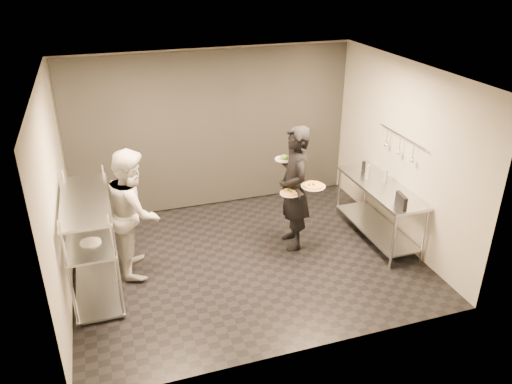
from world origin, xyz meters
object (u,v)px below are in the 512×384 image
object	(u,v)px
salad_plate	(284,158)
pizza_plate_far	(313,186)
chef	(134,211)
pass_rack	(91,239)
waiter	(294,189)
bottle_clear	(386,176)
pizza_plate_near	(290,193)
bottle_green	(368,172)
bottle_dark	(364,167)
prep_counter	(379,203)
pos_monitor	(401,201)

from	to	relation	value
salad_plate	pizza_plate_far	bearing A→B (deg)	-60.02
pizza_plate_far	chef	bearing A→B (deg)	172.55
pass_rack	pizza_plate_far	world-z (taller)	pass_rack
waiter	bottle_clear	distance (m)	1.51
pass_rack	pizza_plate_near	xyz separation A→B (m)	(2.82, 0.04, 0.24)
bottle_green	bottle_dark	bearing A→B (deg)	78.42
pizza_plate_far	bottle_dark	size ratio (longest dim) A/B	1.74
pizza_plate_near	pizza_plate_far	bearing A→B (deg)	-8.43
prep_counter	bottle_dark	world-z (taller)	bottle_dark
prep_counter	bottle_dark	bearing A→B (deg)	92.86
waiter	pos_monitor	distance (m)	1.56
bottle_dark	chef	bearing A→B (deg)	-176.94
prep_counter	salad_plate	distance (m)	1.69
prep_counter	pos_monitor	bearing A→B (deg)	-99.46
waiter	chef	distance (m)	2.37
waiter	pizza_plate_far	distance (m)	0.33
salad_plate	pos_monitor	distance (m)	1.82
pass_rack	chef	xyz separation A→B (m)	(0.60, 0.33, 0.15)
prep_counter	bottle_green	size ratio (longest dim) A/B	7.47
prep_counter	waiter	size ratio (longest dim) A/B	0.92
pass_rack	bottle_green	xyz separation A→B (m)	(4.26, 0.29, 0.27)
salad_plate	bottle_clear	size ratio (longest dim) A/B	1.40
pass_rack	bottle_clear	bearing A→B (deg)	1.59
pass_rack	pizza_plate_far	distance (m)	3.19
pos_monitor	chef	bearing A→B (deg)	171.52
salad_plate	bottle_clear	bearing A→B (deg)	-12.50
pass_rack	salad_plate	world-z (taller)	pass_rack
chef	pizza_plate_near	distance (m)	2.24
pizza_plate_far	pos_monitor	size ratio (longest dim) A/B	1.28
pizza_plate_near	pass_rack	bearing A→B (deg)	-179.13
salad_plate	waiter	bearing A→B (deg)	-74.42
chef	pizza_plate_far	xyz separation A→B (m)	(2.57, -0.34, 0.17)
waiter	pizza_plate_far	world-z (taller)	waiter
pos_monitor	bottle_dark	bearing A→B (deg)	93.34
pass_rack	salad_plate	bearing A→B (deg)	9.34
pizza_plate_near	salad_plate	world-z (taller)	salad_plate
salad_plate	bottle_dark	xyz separation A→B (m)	(1.41, 0.05, -0.36)
waiter	salad_plate	xyz separation A→B (m)	(-0.07, 0.26, 0.41)
bottle_dark	pizza_plate_far	bearing A→B (deg)	-154.79
chef	bottle_dark	bearing A→B (deg)	-81.45
chef	pizza_plate_near	world-z (taller)	chef
waiter	bottle_dark	distance (m)	1.38
bottle_clear	bottle_dark	bearing A→B (deg)	113.00
chef	salad_plate	world-z (taller)	chef
chef	prep_counter	bearing A→B (deg)	-89.50
salad_plate	bottle_green	world-z (taller)	salad_plate
pass_rack	bottle_clear	size ratio (longest dim) A/B	7.96
bottle_clear	bottle_dark	xyz separation A→B (m)	(-0.17, 0.40, 0.00)
pos_monitor	bottle_green	xyz separation A→B (m)	(0.05, 1.01, 0.02)
pass_rack	chef	bearing A→B (deg)	28.63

